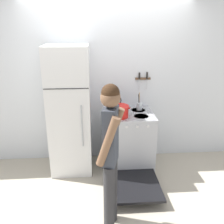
% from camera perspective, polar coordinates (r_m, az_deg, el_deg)
% --- Properties ---
extents(ground_plane, '(14.00, 14.00, 0.00)m').
position_cam_1_polar(ground_plane, '(4.41, -0.98, -9.89)').
color(ground_plane, '#B2A893').
extents(wall_back, '(10.00, 0.06, 2.55)m').
position_cam_1_polar(wall_back, '(3.97, -1.11, 6.55)').
color(wall_back, silver).
rests_on(wall_back, ground_plane).
extents(refrigerator, '(0.60, 0.65, 1.90)m').
position_cam_1_polar(refrigerator, '(3.74, -9.59, 0.25)').
color(refrigerator, white).
rests_on(refrigerator, ground_plane).
extents(stove_range, '(0.75, 1.39, 0.90)m').
position_cam_1_polar(stove_range, '(3.90, 3.73, -6.73)').
color(stove_range, silver).
rests_on(stove_range, ground_plane).
extents(dutch_oven_pot, '(0.34, 0.30, 0.19)m').
position_cam_1_polar(dutch_oven_pot, '(3.58, 1.47, 0.18)').
color(dutch_oven_pot, red).
rests_on(dutch_oven_pot, stove_range).
extents(tea_kettle, '(0.20, 0.16, 0.23)m').
position_cam_1_polar(tea_kettle, '(3.84, 1.27, 1.34)').
color(tea_kettle, black).
rests_on(tea_kettle, stove_range).
extents(utensil_jar, '(0.08, 0.08, 0.27)m').
position_cam_1_polar(utensil_jar, '(3.89, 6.27, 1.43)').
color(utensil_jar, silver).
rests_on(utensil_jar, stove_range).
extents(person, '(0.32, 0.38, 1.65)m').
position_cam_1_polar(person, '(2.58, -0.34, -8.99)').
color(person, '#2D2D30').
rests_on(person, ground_plane).
extents(wall_knife_strip, '(0.24, 0.03, 0.29)m').
position_cam_1_polar(wall_knife_strip, '(3.97, 7.10, 7.62)').
color(wall_knife_strip, brown).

